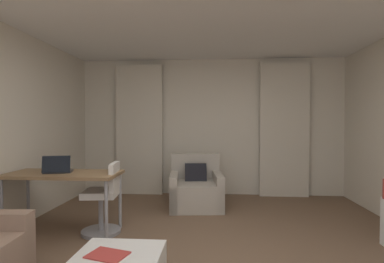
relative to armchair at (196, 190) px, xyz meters
name	(u,v)px	position (x,y,z in m)	size (l,w,h in m)	color
wall_window	(211,127)	(0.23, 0.93, 1.02)	(5.12, 0.06, 2.60)	beige
curtain_left_panel	(139,130)	(-1.15, 0.80, 0.97)	(0.90, 0.06, 2.50)	beige
curtain_right_panel	(284,130)	(1.60, 0.80, 0.97)	(0.90, 0.06, 2.50)	beige
armchair	(196,190)	(0.00, 0.00, 0.00)	(0.91, 0.93, 0.85)	#B2A899
desk	(64,178)	(-1.56, -1.30, 0.41)	(1.36, 0.60, 0.76)	olive
desk_chair	(104,202)	(-1.07, -1.25, 0.11)	(0.48, 0.48, 0.88)	gray
laptop	(58,169)	(-1.63, -1.32, 0.53)	(0.38, 0.33, 0.22)	#2D2D33
magazine_open	(107,255)	(-0.48, -2.73, 0.13)	(0.32, 0.27, 0.01)	#B73833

